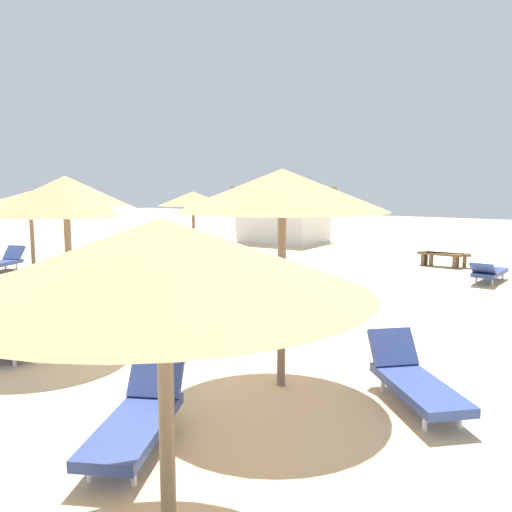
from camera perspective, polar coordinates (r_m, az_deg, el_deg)
The scene contains 15 objects.
ground_plane at distance 10.19m, azimuth -9.34°, elevation -8.63°, with size 80.00×80.00×0.00m, color beige.
parasol_0 at distance 9.76m, azimuth -19.95°, elevation 6.18°, with size 2.79×2.79×3.01m.
parasol_1 at distance 20.37m, azimuth -6.84°, elevation 6.19°, with size 2.67×2.67×2.59m.
parasol_2 at distance 3.83m, azimuth -10.10°, elevation -0.09°, with size 3.06×3.06×2.62m.
parasol_3 at distance 7.23m, azimuth 2.88°, elevation 6.94°, with size 2.93×2.93×3.07m.
parasol_4 at distance 17.07m, azimuth -23.32°, elevation 5.67°, with size 3.19×3.19×2.66m.
lounger_1 at distance 22.21m, azimuth -4.42°, elevation 1.18°, with size 1.91×1.62×0.72m.
lounger_2 at distance 6.15m, azimuth -12.71°, elevation -16.75°, with size 1.37×1.94×0.81m.
lounger_3 at distance 7.34m, azimuth 16.75°, elevation -12.76°, with size 1.73×1.79×0.81m.
lounger_4 at distance 19.25m, azimuth -25.94°, elevation -0.59°, with size 1.23×1.96×0.79m.
lounger_5 at distance 16.86m, azimuth 23.95°, elevation -1.59°, with size 0.80×1.95×0.67m.
bench_0 at distance 19.54m, azimuth 20.10°, elevation -0.09°, with size 1.55×0.65×0.49m.
bench_1 at distance 19.47m, azimuth 19.34°, elevation -0.08°, with size 1.53×0.53×0.49m.
parked_car at distance 29.33m, azimuth 1.88°, elevation 3.79°, with size 4.14×2.27×1.72m.
beach_cabana at distance 26.28m, azimuth 3.10°, elevation 4.58°, with size 4.08×3.51×2.76m.
Camera 1 is at (6.62, -7.19, 2.86)m, focal length 36.86 mm.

